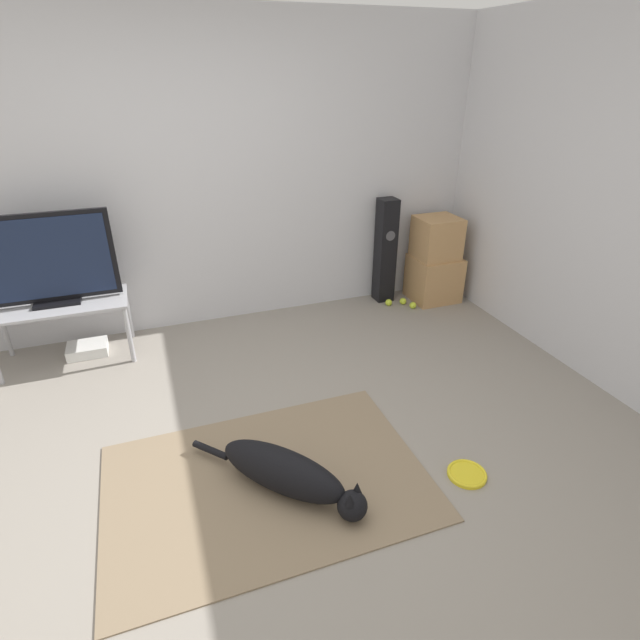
{
  "coord_description": "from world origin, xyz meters",
  "views": [
    {
      "loc": [
        -0.41,
        -2.19,
        2.11
      ],
      "look_at": [
        0.7,
        0.88,
        0.45
      ],
      "focal_mm": 28.0,
      "sensor_mm": 36.0,
      "label": 1
    }
  ],
  "objects": [
    {
      "name": "floor_speaker",
      "position": [
        1.76,
        1.94,
        0.51
      ],
      "size": [
        0.17,
        0.17,
        1.02
      ],
      "color": "black",
      "rests_on": "ground_plane"
    },
    {
      "name": "tennis_ball_near_speaker",
      "position": [
        1.94,
        1.64,
        0.03
      ],
      "size": [
        0.07,
        0.07,
        0.07
      ],
      "color": "#C6E033",
      "rests_on": "ground_plane"
    },
    {
      "name": "area_rug",
      "position": [
        0.03,
        -0.1,
        0.01
      ],
      "size": [
        1.79,
        1.24,
        0.01
      ],
      "color": "#847056",
      "rests_on": "ground_plane"
    },
    {
      "name": "ground_plane",
      "position": [
        0.0,
        0.0,
        0.0
      ],
      "size": [
        12.0,
        12.0,
        0.0
      ],
      "primitive_type": "plane",
      "color": "gray"
    },
    {
      "name": "wall_back",
      "position": [
        0.0,
        2.1,
        1.27
      ],
      "size": [
        8.0,
        0.06,
        2.55
      ],
      "color": "silver",
      "rests_on": "ground_plane"
    },
    {
      "name": "tennis_ball_loose_on_carpet",
      "position": [
        1.75,
        1.78,
        0.03
      ],
      "size": [
        0.07,
        0.07,
        0.07
      ],
      "color": "#C6E033",
      "rests_on": "ground_plane"
    },
    {
      "name": "tv",
      "position": [
        -1.12,
        1.76,
        0.84
      ],
      "size": [
        0.94,
        0.2,
        0.7
      ],
      "color": "black",
      "rests_on": "tv_stand"
    },
    {
      "name": "frisbee",
      "position": [
        1.12,
        -0.45,
        0.01
      ],
      "size": [
        0.23,
        0.23,
        0.03
      ],
      "color": "yellow",
      "rests_on": "ground_plane"
    },
    {
      "name": "game_console",
      "position": [
        -1.0,
        1.79,
        0.04
      ],
      "size": [
        0.31,
        0.23,
        0.09
      ],
      "color": "white",
      "rests_on": "ground_plane"
    },
    {
      "name": "cardboard_box_upper",
      "position": [
        2.22,
        1.78,
        0.64
      ],
      "size": [
        0.39,
        0.36,
        0.4
      ],
      "color": "tan",
      "rests_on": "cardboard_box_lower"
    },
    {
      "name": "dog",
      "position": [
        0.12,
        -0.21,
        0.13
      ],
      "size": [
        0.8,
        0.89,
        0.26
      ],
      "color": "black",
      "rests_on": "area_rug"
    },
    {
      "name": "tennis_ball_by_boxes",
      "position": [
        1.89,
        1.75,
        0.03
      ],
      "size": [
        0.07,
        0.07,
        0.07
      ],
      "color": "#C6E033",
      "rests_on": "ground_plane"
    },
    {
      "name": "tv_stand",
      "position": [
        -1.12,
        1.75,
        0.44
      ],
      "size": [
        0.99,
        0.5,
        0.5
      ],
      "color": "#A8A8AD",
      "rests_on": "ground_plane"
    },
    {
      "name": "cardboard_box_lower",
      "position": [
        2.24,
        1.78,
        0.22
      ],
      "size": [
        0.45,
        0.42,
        0.44
      ],
      "color": "tan",
      "rests_on": "ground_plane"
    }
  ]
}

